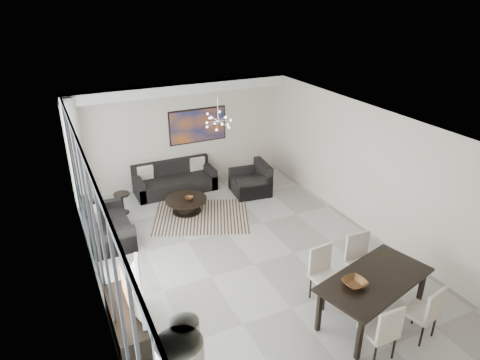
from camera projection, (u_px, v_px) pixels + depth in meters
room_shell at (276, 197)px, 8.36m from camera, size 6.00×9.00×2.90m
window_wall at (102, 235)px, 7.05m from camera, size 0.37×8.95×2.90m
soffit at (180, 89)px, 11.16m from camera, size 5.98×0.40×0.26m
painting at (198, 126)px, 11.96m from camera, size 1.68×0.04×0.98m
chandelier at (218, 121)px, 9.98m from camera, size 0.66×0.66×0.71m
rug at (202, 216)px, 10.60m from camera, size 2.80×2.51×0.01m
coffee_table at (186, 204)px, 10.76m from camera, size 1.04×1.04×0.37m
bowl_coffee at (189, 198)px, 10.63m from camera, size 0.27×0.27×0.07m
sofa_main at (175, 182)px, 11.86m from camera, size 2.19×0.90×0.80m
loveseat at (106, 228)px, 9.55m from camera, size 0.92×1.63×0.82m
armchair at (252, 183)px, 11.74m from camera, size 1.05×1.10×0.84m
side_table at (122, 200)px, 10.63m from camera, size 0.40×0.40×0.54m
tv_console at (126, 322)px, 6.94m from camera, size 0.45×1.58×0.49m
television at (132, 291)px, 6.76m from camera, size 0.33×1.16×0.66m
dining_table at (375, 282)px, 7.06m from camera, size 2.20×1.48×0.84m
dining_chair_sw at (384, 329)px, 6.34m from camera, size 0.47×0.47×1.00m
dining_chair_se at (427, 310)px, 6.72m from camera, size 0.54×0.54×1.00m
dining_chair_nw at (323, 270)px, 7.62m from camera, size 0.52×0.52×1.05m
dining_chair_ne at (360, 257)px, 7.95m from camera, size 0.52×0.52×1.08m
bowl_dining at (354, 283)px, 6.84m from camera, size 0.41×0.41×0.09m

